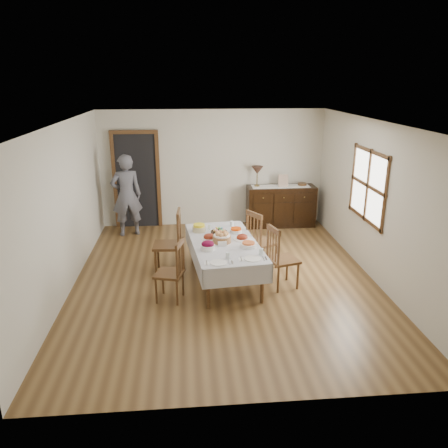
{
  "coord_description": "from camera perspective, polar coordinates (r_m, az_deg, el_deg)",
  "views": [
    {
      "loc": [
        -0.6,
        -6.7,
        3.25
      ],
      "look_at": [
        0.0,
        0.1,
        0.95
      ],
      "focal_mm": 35.0,
      "sensor_mm": 36.0,
      "label": 1
    }
  ],
  "objects": [
    {
      "name": "setting_left",
      "position": [
        6.37,
        -0.34,
        -4.75
      ],
      "size": [
        0.43,
        0.31,
        0.1
      ],
      "color": "white",
      "rests_on": "dining_table"
    },
    {
      "name": "dining_table",
      "position": [
        7.16,
        0.01,
        -2.95
      ],
      "size": [
        1.26,
        2.14,
        0.7
      ],
      "rotation": [
        0.0,
        0.0,
        0.11
      ],
      "color": "silver",
      "rests_on": "ground"
    },
    {
      "name": "casserole_dish",
      "position": [
        6.91,
        3.22,
        -2.72
      ],
      "size": [
        0.26,
        0.26,
        0.08
      ],
      "color": "white",
      "rests_on": "dining_table"
    },
    {
      "name": "egg_basket",
      "position": [
        7.45,
        -0.67,
        -1.06
      ],
      "size": [
        0.28,
        0.28,
        0.11
      ],
      "color": "black",
      "rests_on": "dining_table"
    },
    {
      "name": "runner",
      "position": [
        9.92,
        7.41,
        4.91
      ],
      "size": [
        1.3,
        0.35,
        0.01
      ],
      "color": "white",
      "rests_on": "sideboard"
    },
    {
      "name": "deco_bowl",
      "position": [
        10.07,
        10.17,
        5.13
      ],
      "size": [
        0.2,
        0.2,
        0.06
      ],
      "color": "#55361D",
      "rests_on": "sideboard"
    },
    {
      "name": "chair_right_far",
      "position": [
        7.7,
        4.73,
        -2.04
      ],
      "size": [
        0.6,
        0.6,
        1.06
      ],
      "rotation": [
        0.0,
        0.0,
        2.09
      ],
      "color": "#55361D",
      "rests_on": "ground"
    },
    {
      "name": "bread_basket",
      "position": [
        7.07,
        -0.29,
        -1.78
      ],
      "size": [
        0.3,
        0.3,
        0.19
      ],
      "color": "olive",
      "rests_on": "dining_table"
    },
    {
      "name": "glass_far_b",
      "position": [
        7.83,
        1.01,
        0.03
      ],
      "size": [
        0.07,
        0.07,
        0.1
      ],
      "color": "white",
      "rests_on": "dining_table"
    },
    {
      "name": "carrot_bowl",
      "position": [
        7.53,
        1.58,
        -0.85
      ],
      "size": [
        0.21,
        0.21,
        0.08
      ],
      "color": "white",
      "rests_on": "dining_table"
    },
    {
      "name": "chair_left_near",
      "position": [
        6.65,
        -6.77,
        -6.05
      ],
      "size": [
        0.49,
        0.49,
        0.96
      ],
      "rotation": [
        0.0,
        0.0,
        -1.84
      ],
      "color": "#55361D",
      "rests_on": "ground"
    },
    {
      "name": "table_lamp",
      "position": [
        9.78,
        4.36,
        6.93
      ],
      "size": [
        0.26,
        0.26,
        0.46
      ],
      "color": "brown",
      "rests_on": "sideboard"
    },
    {
      "name": "ground",
      "position": [
        7.47,
        0.07,
        -7.17
      ],
      "size": [
        6.0,
        6.0,
        0.0
      ],
      "primitive_type": "plane",
      "color": "brown"
    },
    {
      "name": "ham_platter_a",
      "position": [
        7.24,
        -1.95,
        -1.73
      ],
      "size": [
        0.26,
        0.26,
        0.11
      ],
      "color": "white",
      "rests_on": "dining_table"
    },
    {
      "name": "room_shell",
      "position": [
        7.31,
        -1.36,
        5.91
      ],
      "size": [
        5.02,
        6.02,
        2.65
      ],
      "color": "silver",
      "rests_on": "ground"
    },
    {
      "name": "ham_platter_b",
      "position": [
        7.22,
        2.39,
        -1.79
      ],
      "size": [
        0.29,
        0.29,
        0.11
      ],
      "color": "white",
      "rests_on": "dining_table"
    },
    {
      "name": "setting_right",
      "position": [
        6.52,
        4.09,
        -4.23
      ],
      "size": [
        0.43,
        0.31,
        0.1
      ],
      "color": "white",
      "rests_on": "dining_table"
    },
    {
      "name": "person",
      "position": [
        9.46,
        -12.63,
        4.01
      ],
      "size": [
        0.66,
        0.52,
        1.87
      ],
      "primitive_type": "imported",
      "rotation": [
        0.0,
        0.0,
        3.41
      ],
      "color": "#585863",
      "rests_on": "ground"
    },
    {
      "name": "glass_far_a",
      "position": [
        7.69,
        -1.86,
        -0.39
      ],
      "size": [
        0.06,
        0.06,
        0.09
      ],
      "color": "white",
      "rests_on": "dining_table"
    },
    {
      "name": "beet_bowl",
      "position": [
        6.78,
        -2.13,
        -2.85
      ],
      "size": [
        0.22,
        0.22,
        0.15
      ],
      "color": "white",
      "rests_on": "dining_table"
    },
    {
      "name": "picture_frame",
      "position": [
        9.85,
        7.75,
        5.61
      ],
      "size": [
        0.22,
        0.08,
        0.28
      ],
      "color": "tan",
      "rests_on": "sideboard"
    },
    {
      "name": "butter_dish",
      "position": [
        6.96,
        -0.24,
        -2.55
      ],
      "size": [
        0.15,
        0.1,
        0.07
      ],
      "color": "white",
      "rests_on": "dining_table"
    },
    {
      "name": "pineapple_bowl",
      "position": [
        7.59,
        -3.27,
        -0.53
      ],
      "size": [
        0.23,
        0.23,
        0.13
      ],
      "color": "beige",
      "rests_on": "dining_table"
    },
    {
      "name": "chair_right_near",
      "position": [
        7.04,
        7.39,
        -4.26
      ],
      "size": [
        0.54,
        0.54,
        1.05
      ],
      "rotation": [
        0.0,
        0.0,
        1.85
      ],
      "color": "#55361D",
      "rests_on": "ground"
    },
    {
      "name": "sideboard",
      "position": [
        10.05,
        7.41,
        2.35
      ],
      "size": [
        1.53,
        0.56,
        0.92
      ],
      "color": "black",
      "rests_on": "ground"
    },
    {
      "name": "chair_left_far",
      "position": [
        7.55,
        -7.0,
        -2.3
      ],
      "size": [
        0.5,
        0.5,
        1.13
      ],
      "rotation": [
        0.0,
        0.0,
        -1.63
      ],
      "color": "#55361D",
      "rests_on": "ground"
    }
  ]
}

